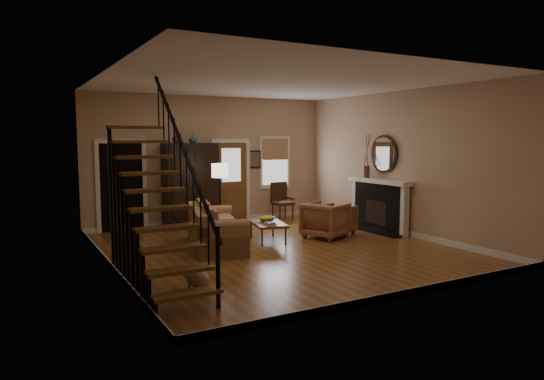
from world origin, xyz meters
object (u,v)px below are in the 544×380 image
armchair_right (337,219)px  side_chair (283,201)px  armchair_left (325,220)px  coffee_table (268,232)px  armoire (190,185)px  floor_lamp (220,200)px  sofa (216,227)px

armchair_right → side_chair: (-0.14, 2.26, 0.17)m
armchair_left → side_chair: side_chair is taller
coffee_table → armchair_left: (1.31, -0.28, 0.19)m
armoire → armchair_right: bearing=-42.5°
floor_lamp → armoire: bearing=100.1°
armchair_right → side_chair: size_ratio=0.74×
armoire → side_chair: bearing=-4.5°
armoire → side_chair: armoire is taller
coffee_table → armchair_left: armchair_left is taller
armoire → floor_lamp: (0.24, -1.33, -0.22)m
coffee_table → armoire: bearing=109.7°
sofa → armchair_right: bearing=13.8°
armchair_left → floor_lamp: (-1.95, 1.38, 0.43)m
coffee_table → armchair_left: 1.35m
armoire → floor_lamp: size_ratio=1.27×
coffee_table → side_chair: size_ratio=1.07×
armoire → floor_lamp: bearing=-79.9°
floor_lamp → armchair_right: bearing=-24.8°
armchair_left → floor_lamp: bearing=31.3°
armchair_left → armchair_right: 0.56m
side_chair → floor_lamp: bearing=-153.9°
floor_lamp → side_chair: 2.59m
armoire → coffee_table: 2.72m
armchair_right → armchair_left: bearing=97.0°
coffee_table → armchair_right: 1.82m
coffee_table → floor_lamp: size_ratio=0.66×
sofa → armchair_left: 2.52m
armchair_left → side_chair: (0.37, 2.51, 0.11)m
armoire → side_chair: 2.61m
armoire → side_chair: size_ratio=2.06×
sofa → armchair_left: sofa is taller
sofa → armoire: bearing=97.2°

